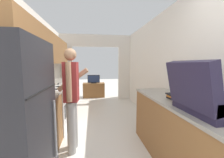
{
  "coord_description": "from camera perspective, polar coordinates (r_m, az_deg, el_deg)",
  "views": [
    {
      "loc": [
        -0.16,
        -0.59,
        1.41
      ],
      "look_at": [
        0.28,
        2.43,
        1.07
      ],
      "focal_mm": 22.0,
      "sensor_mm": 36.0,
      "label": 1
    }
  ],
  "objects": [
    {
      "name": "knife",
      "position": [
        3.69,
        -21.18,
        -1.72
      ],
      "size": [
        0.06,
        0.35,
        0.02
      ],
      "rotation": [
        0.0,
        0.0,
        0.09
      ],
      "color": "#B7B7BC",
      "rests_on": "counter_left"
    },
    {
      "name": "counter_right",
      "position": [
        2.24,
        26.01,
        -19.52
      ],
      "size": [
        0.62,
        1.88,
        0.92
      ],
      "color": "brown",
      "rests_on": "ground_plane"
    },
    {
      "name": "tv_cabinet",
      "position": [
        5.94,
        -7.56,
        -4.53
      ],
      "size": [
        0.9,
        0.42,
        0.6
      ],
      "color": "brown",
      "rests_on": "ground_plane"
    },
    {
      "name": "range_oven",
      "position": [
        3.21,
        -23.79,
        -11.38
      ],
      "size": [
        0.66,
        0.73,
        1.06
      ],
      "color": "white",
      "rests_on": "ground_plane"
    },
    {
      "name": "television",
      "position": [
        5.83,
        -7.62,
        -0.08
      ],
      "size": [
        0.51,
        0.16,
        0.35
      ],
      "color": "black",
      "rests_on": "tv_cabinet"
    },
    {
      "name": "wall_right",
      "position": [
        2.78,
        24.54,
        2.41
      ],
      "size": [
        0.06,
        7.08,
        2.5
      ],
      "color": "white",
      "rests_on": "ground_plane"
    },
    {
      "name": "book_stack",
      "position": [
        2.13,
        25.87,
        -6.74
      ],
      "size": [
        0.26,
        0.28,
        0.08
      ],
      "color": "black",
      "rests_on": "counter_right"
    },
    {
      "name": "person",
      "position": [
        2.29,
        -16.45,
        -7.28
      ],
      "size": [
        0.53,
        0.39,
        1.65
      ],
      "rotation": [
        0.0,
        0.0,
        1.49
      ],
      "color": "#9E9E9E",
      "rests_on": "ground_plane"
    },
    {
      "name": "wall_far_with_doorway",
      "position": [
        5.31,
        -6.63,
        6.69
      ],
      "size": [
        3.04,
        0.06,
        2.5
      ],
      "color": "white",
      "rests_on": "ground_plane"
    },
    {
      "name": "counter_left",
      "position": [
        3.7,
        -21.75,
        -9.06
      ],
      "size": [
        0.62,
        3.34,
        0.92
      ],
      "color": "brown",
      "rests_on": "ground_plane"
    },
    {
      "name": "suitcase",
      "position": [
        1.65,
        33.73,
        -6.34
      ],
      "size": [
        0.56,
        0.62,
        0.53
      ],
      "color": "#231E38",
      "rests_on": "counter_right"
    },
    {
      "name": "refrigerator",
      "position": [
        1.64,
        -38.39,
        -16.32
      ],
      "size": [
        0.76,
        0.74,
        1.64
      ],
      "color": "black",
      "rests_on": "ground_plane"
    },
    {
      "name": "wall_left",
      "position": [
        2.97,
        -30.57,
        6.35
      ],
      "size": [
        0.38,
        7.08,
        2.5
      ],
      "color": "white",
      "rests_on": "ground_plane"
    }
  ]
}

